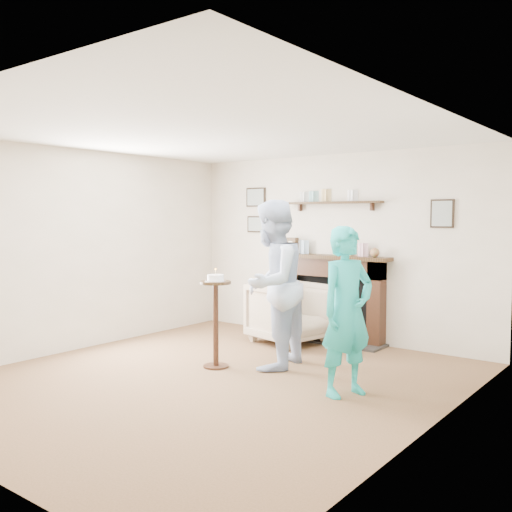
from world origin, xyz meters
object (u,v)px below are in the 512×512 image
(man, at_px, (272,367))
(woman, at_px, (346,395))
(pedestal_table, at_px, (216,307))
(armchair, at_px, (289,343))

(man, xyz_separation_m, woman, (1.12, -0.35, 0.00))
(pedestal_table, bearing_deg, armchair, 91.46)
(armchair, distance_m, man, 1.26)
(armchair, height_order, man, man)
(man, distance_m, woman, 1.17)
(armchair, height_order, woman, woman)
(man, height_order, pedestal_table, pedestal_table)
(woman, bearing_deg, pedestal_table, 111.26)
(man, xyz_separation_m, pedestal_table, (-0.50, -0.36, 0.68))
(armchair, bearing_deg, man, -141.99)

